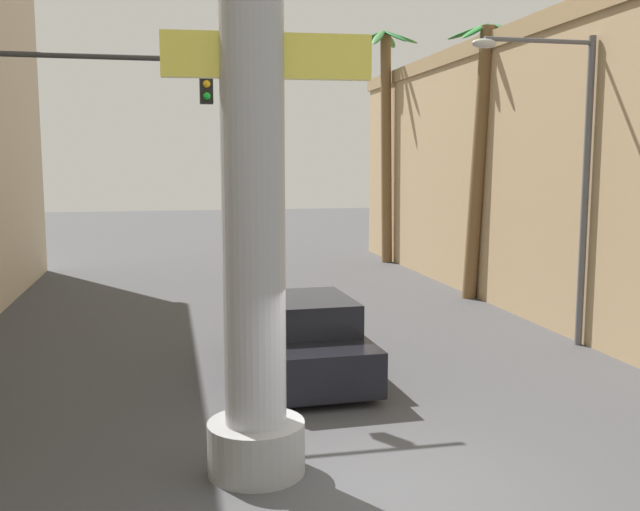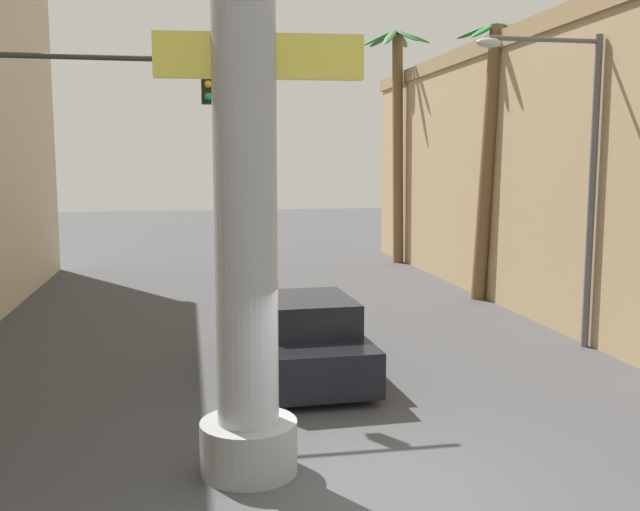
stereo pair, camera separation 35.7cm
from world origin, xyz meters
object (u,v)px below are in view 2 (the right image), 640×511
object	(u,v)px
neon_sign_pole	(245,117)
car_lead	(303,337)
street_lamp	(574,159)
palm_tree_mid_right	(489,146)
palm_tree_far_right	(397,131)
traffic_light_mast	(48,152)

from	to	relation	value
neon_sign_pole	car_lead	distance (m)	6.13
street_lamp	palm_tree_mid_right	xyz separation A→B (m)	(0.49, 5.60, 0.41)
car_lead	palm_tree_far_right	xyz separation A→B (m)	(6.36, 14.95, 4.73)
traffic_light_mast	car_lead	distance (m)	5.89
street_lamp	car_lead	xyz separation A→B (m)	(-6.11, -0.78, -3.52)
traffic_light_mast	palm_tree_mid_right	bearing A→B (deg)	29.13
car_lead	palm_tree_mid_right	bearing A→B (deg)	44.01
car_lead	palm_tree_far_right	distance (m)	16.92
car_lead	palm_tree_mid_right	xyz separation A→B (m)	(6.60, 6.38, 3.93)
traffic_light_mast	car_lead	world-z (taller)	traffic_light_mast
neon_sign_pole	traffic_light_mast	xyz separation A→B (m)	(-3.21, 4.52, -0.39)
street_lamp	car_lead	size ratio (longest dim) A/B	1.35
neon_sign_pole	traffic_light_mast	bearing A→B (deg)	125.35
palm_tree_mid_right	palm_tree_far_right	size ratio (longest dim) A/B	0.87
palm_tree_far_right	car_lead	bearing A→B (deg)	-113.04
street_lamp	car_lead	world-z (taller)	street_lamp
traffic_light_mast	street_lamp	bearing A→B (deg)	3.58
street_lamp	palm_tree_far_right	world-z (taller)	palm_tree_far_right
street_lamp	palm_tree_mid_right	distance (m)	5.63
palm_tree_far_right	palm_tree_mid_right	bearing A→B (deg)	-88.37
neon_sign_pole	palm_tree_mid_right	distance (m)	13.46
neon_sign_pole	traffic_light_mast	distance (m)	5.55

